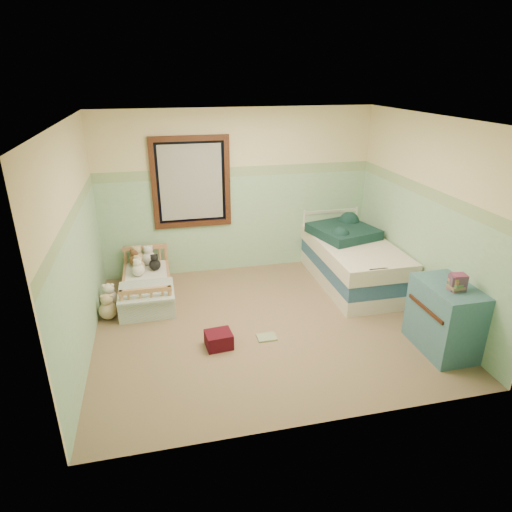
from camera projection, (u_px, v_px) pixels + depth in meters
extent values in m
cube|color=#78614A|center=(265.00, 324.00, 5.67)|extent=(4.20, 3.60, 0.02)
cube|color=silver|center=(267.00, 118.00, 4.69)|extent=(4.20, 3.60, 0.02)
cube|color=beige|center=(238.00, 193.00, 6.80)|extent=(4.20, 0.04, 2.50)
cube|color=beige|center=(320.00, 303.00, 3.56)|extent=(4.20, 0.04, 2.50)
cube|color=beige|center=(76.00, 245.00, 4.75)|extent=(0.04, 3.60, 2.50)
cube|color=beige|center=(427.00, 218.00, 5.61)|extent=(0.04, 3.60, 2.50)
cube|color=#A8CCAB|center=(238.00, 224.00, 6.98)|extent=(4.20, 0.01, 1.50)
cube|color=#57865F|center=(237.00, 172.00, 6.66)|extent=(4.20, 0.01, 0.15)
cube|color=black|center=(191.00, 183.00, 6.54)|extent=(1.16, 0.06, 1.36)
cube|color=beige|center=(191.00, 183.00, 6.55)|extent=(0.92, 0.01, 1.12)
cube|color=#A26941|center=(148.00, 292.00, 6.28)|extent=(0.66, 1.32, 0.17)
cube|color=silver|center=(147.00, 283.00, 6.22)|extent=(0.60, 1.26, 0.12)
cube|color=#7196D8|center=(146.00, 291.00, 5.82)|extent=(0.71, 0.66, 0.03)
sphere|color=brown|center=(135.00, 260.00, 6.58)|extent=(0.19, 0.19, 0.19)
sphere|color=white|center=(149.00, 258.00, 6.62)|extent=(0.20, 0.20, 0.20)
sphere|color=#CEB488|center=(139.00, 266.00, 6.40)|extent=(0.17, 0.17, 0.17)
sphere|color=black|center=(155.00, 265.00, 6.44)|extent=(0.17, 0.17, 0.17)
sphere|color=white|center=(110.00, 299.00, 6.00)|extent=(0.24, 0.24, 0.24)
sphere|color=#CEB488|center=(108.00, 310.00, 5.73)|extent=(0.23, 0.23, 0.23)
cube|color=white|center=(351.00, 276.00, 6.70)|extent=(0.97, 1.94, 0.22)
cube|color=navy|center=(352.00, 263.00, 6.62)|extent=(0.97, 1.94, 0.22)
cube|color=silver|center=(354.00, 249.00, 6.53)|extent=(1.01, 1.98, 0.22)
cube|color=black|center=(343.00, 231.00, 6.72)|extent=(1.02, 1.05, 0.14)
cube|color=#356479|center=(444.00, 318.00, 5.00)|extent=(0.50, 0.81, 0.81)
cube|color=brown|center=(457.00, 283.00, 4.72)|extent=(0.19, 0.16, 0.17)
cube|color=maroon|center=(219.00, 340.00, 5.15)|extent=(0.32, 0.29, 0.19)
cube|color=yellow|center=(267.00, 337.00, 5.34)|extent=(0.23, 0.18, 0.02)
sphere|color=#CEB488|center=(138.00, 258.00, 6.61)|extent=(0.21, 0.21, 0.21)
sphere|color=white|center=(138.00, 270.00, 6.26)|extent=(0.18, 0.18, 0.18)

